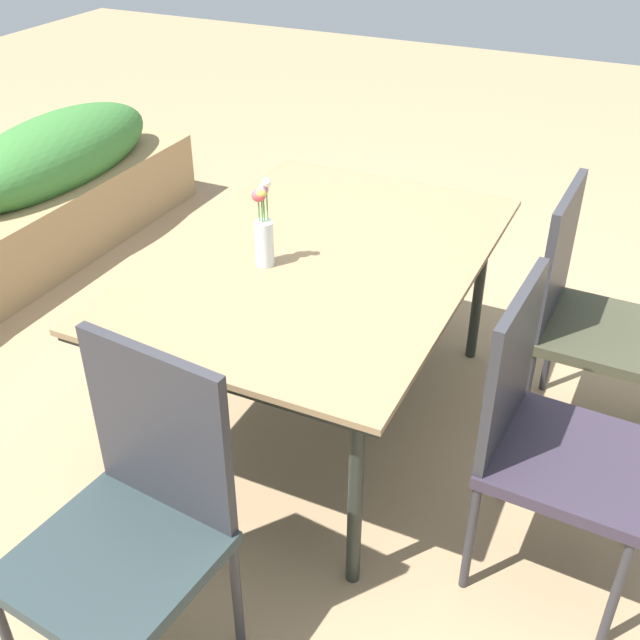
% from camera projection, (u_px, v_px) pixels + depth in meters
% --- Properties ---
extents(ground_plane, '(12.00, 12.00, 0.00)m').
position_uv_depth(ground_plane, '(338.00, 408.00, 3.08)').
color(ground_plane, '#9E7F5B').
extents(dining_table, '(1.52, 1.05, 0.72)m').
position_uv_depth(dining_table, '(320.00, 267.00, 2.68)').
color(dining_table, '#8C704C').
rests_on(dining_table, ground).
extents(chair_end_left, '(0.50, 0.50, 0.95)m').
position_uv_depth(chair_end_left, '(133.00, 515.00, 1.91)').
color(chair_end_left, '#283537').
rests_on(chair_end_left, ground).
extents(chair_near_left, '(0.48, 0.48, 0.94)m').
position_uv_depth(chair_near_left, '(547.00, 429.00, 2.19)').
color(chair_near_left, '#312937').
rests_on(chair_near_left, ground).
extents(chair_near_right, '(0.47, 0.47, 0.96)m').
position_uv_depth(chair_near_right, '(587.00, 309.00, 2.70)').
color(chair_near_right, '#3A3B29').
rests_on(chair_near_right, ground).
extents(flower_vase, '(0.06, 0.07, 0.31)m').
position_uv_depth(flower_vase, '(264.00, 230.00, 2.53)').
color(flower_vase, silver).
rests_on(flower_vase, dining_table).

